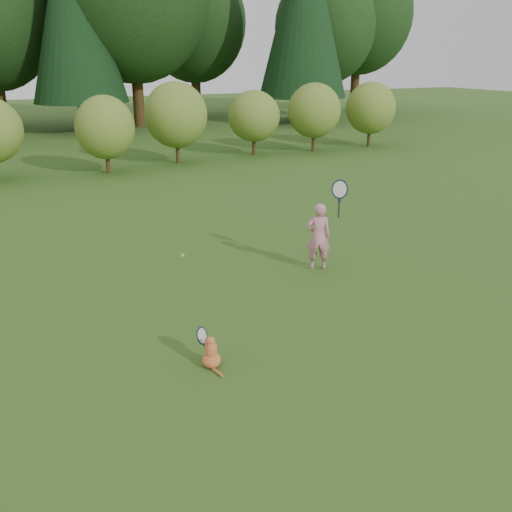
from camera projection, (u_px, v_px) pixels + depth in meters
name	position (u px, v px, depth m)	size (l,w,h in m)	color
ground	(267.00, 317.00, 8.68)	(100.00, 100.00, 0.00)	#274E16
shrub_row	(97.00, 129.00, 19.29)	(28.00, 3.00, 2.80)	#5A7223
child	(319.00, 235.00, 10.43)	(0.77, 0.56, 1.87)	#CE7B92
cat	(211.00, 351.00, 7.25)	(0.37, 0.62, 0.56)	#B34F22
tennis_ball	(183.00, 255.00, 9.55)	(0.06, 0.06, 0.06)	#9BC617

